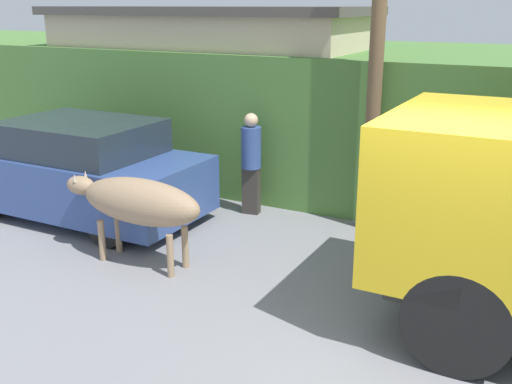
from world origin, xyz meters
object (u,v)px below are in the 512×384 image
(brown_cow, at_px, (138,202))
(pedestrian_on_hill, at_px, (251,159))
(utility_pole, at_px, (376,58))
(parked_suv, at_px, (79,170))

(brown_cow, bearing_deg, pedestrian_on_hill, 91.32)
(utility_pole, bearing_deg, pedestrian_on_hill, -173.02)
(brown_cow, height_order, pedestrian_on_hill, pedestrian_on_hill)
(pedestrian_on_hill, xyz_separation_m, utility_pole, (1.93, 0.24, 1.68))
(parked_suv, distance_m, utility_pole, 5.02)
(pedestrian_on_hill, distance_m, utility_pole, 2.57)
(brown_cow, distance_m, parked_suv, 2.34)
(parked_suv, distance_m, pedestrian_on_hill, 2.82)
(brown_cow, xyz_separation_m, parked_suv, (-2.07, 1.08, -0.10))
(brown_cow, distance_m, pedestrian_on_hill, 2.53)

